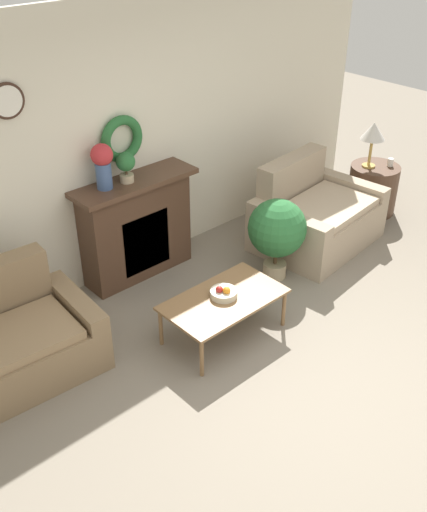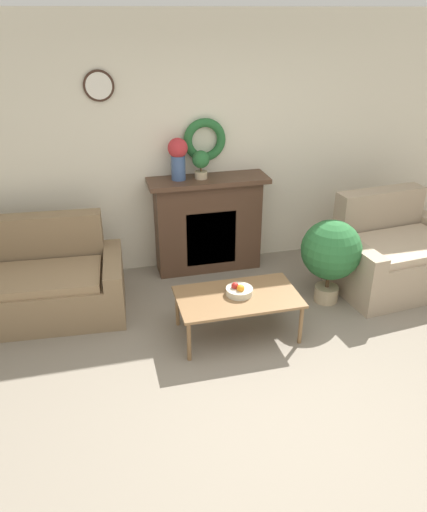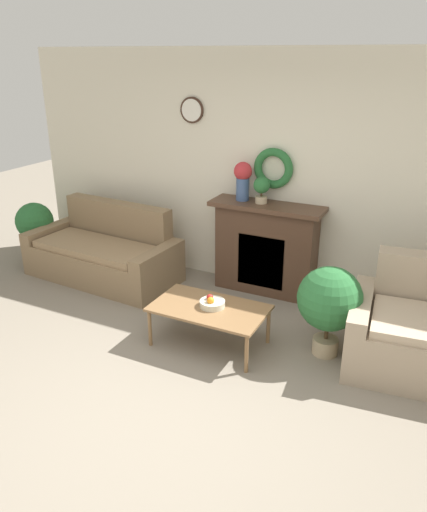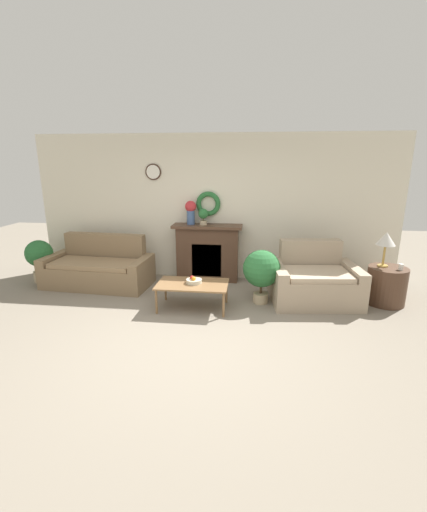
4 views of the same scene
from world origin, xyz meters
TOP-DOWN VIEW (x-y plane):
  - ground_plane at (0.00, 0.00)m, footprint 16.00×16.00m
  - wall_back at (-0.00, 2.64)m, footprint 6.80×0.16m
  - fireplace at (-0.10, 2.44)m, footprint 1.29×0.41m
  - couch_left at (-2.04, 1.93)m, footprint 1.95×1.01m
  - coffee_table at (-0.15, 1.09)m, footprint 1.08×0.62m
  - fruit_bowl at (-0.13, 1.11)m, footprint 0.24×0.24m
  - vase_on_mantel_left at (-0.41, 2.44)m, footprint 0.21×0.21m
  - potted_plant_on_mantel at (-0.17, 2.42)m, footprint 0.18×0.18m
  - potted_plant_floor_by_couch at (-3.21, 1.97)m, footprint 0.49×0.49m
  - potted_plant_floor_by_loveseat at (0.90, 1.43)m, footprint 0.59×0.59m

SIDE VIEW (x-z plane):
  - ground_plane at x=0.00m, z-range 0.00..0.00m
  - couch_left at x=-2.04m, z-range -0.14..0.75m
  - coffee_table at x=-0.15m, z-range 0.17..0.57m
  - fruit_bowl at x=-0.13m, z-range 0.38..0.50m
  - potted_plant_floor_by_couch at x=-3.21m, z-range 0.09..0.89m
  - fireplace at x=-0.10m, z-range 0.01..1.08m
  - potted_plant_floor_by_loveseat at x=0.90m, z-range 0.12..0.99m
  - potted_plant_on_mantel at x=-0.17m, z-range 1.10..1.40m
  - vase_on_mantel_left at x=-0.41m, z-range 1.11..1.54m
  - wall_back at x=0.00m, z-range 0.00..2.70m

